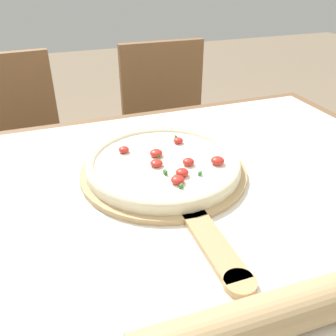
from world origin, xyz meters
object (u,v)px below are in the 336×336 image
(pizza_peel, at_px, (166,175))
(rolling_pin, at_px, (264,318))
(chair_right, at_px, (169,129))
(pizza, at_px, (164,163))
(chair_left, at_px, (18,152))

(pizza_peel, relative_size, rolling_pin, 1.26)
(pizza_peel, distance_m, chair_right, 0.88)
(pizza, bearing_deg, pizza_peel, -91.07)
(pizza_peel, xyz_separation_m, pizza, (0.00, 0.02, 0.02))
(pizza_peel, height_order, chair_left, chair_left)
(rolling_pin, distance_m, chair_right, 1.25)
(pizza, xyz_separation_m, rolling_pin, (-0.01, -0.41, 0.00))
(rolling_pin, bearing_deg, pizza, 88.27)
(rolling_pin, relative_size, chair_right, 0.49)
(chair_left, relative_size, chair_right, 1.00)
(pizza_peel, bearing_deg, rolling_pin, -91.77)
(pizza, bearing_deg, chair_right, 69.28)
(rolling_pin, xyz_separation_m, chair_left, (-0.35, 1.18, -0.29))
(pizza, bearing_deg, chair_left, 115.23)
(rolling_pin, distance_m, chair_left, 1.27)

